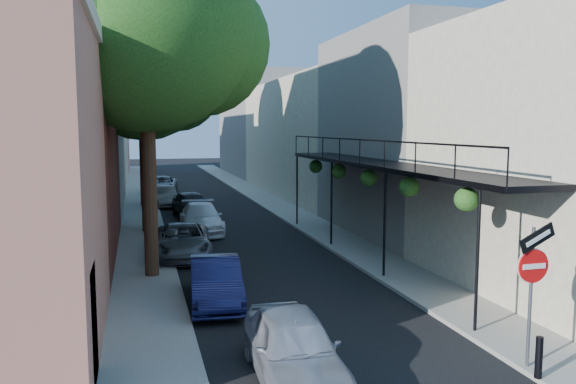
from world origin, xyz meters
TOP-DOWN VIEW (x-y plane):
  - road_surface at (0.00, 30.00)m, footprint 6.00×64.00m
  - sidewalk_left at (-4.00, 30.00)m, footprint 2.00×64.00m
  - sidewalk_right at (4.00, 30.00)m, footprint 2.00×64.00m
  - buildings_left at (-9.30, 28.76)m, footprint 10.10×59.10m
  - buildings_right at (8.99, 29.49)m, footprint 9.80×55.00m
  - sign_post at (3.16, 0.97)m, footprint 0.89×0.17m
  - bollard at (3.00, 0.50)m, footprint 0.14×0.14m
  - oak_near at (-3.37, 10.26)m, footprint 7.48×6.80m
  - oak_mid at (-3.42, 18.23)m, footprint 6.60×6.00m
  - oak_far at (-3.35, 27.27)m, footprint 7.70×7.00m
  - parked_car_a at (-1.40, 1.83)m, footprint 1.75×3.97m
  - parked_car_b at (-2.19, 6.89)m, footprint 1.63×3.89m
  - parked_car_c at (-2.60, 12.78)m, footprint 2.31×4.49m
  - parked_car_d at (-1.40, 17.53)m, footprint 1.99×4.58m
  - parked_car_e at (-1.40, 22.12)m, footprint 2.12×4.23m
  - parked_car_f at (-2.60, 26.69)m, footprint 1.46×3.76m
  - parked_car_g at (-2.52, 33.44)m, footprint 2.69×4.83m

SIDE VIEW (x-z plane):
  - road_surface at x=0.00m, z-range 0.00..0.01m
  - sidewalk_left at x=-4.00m, z-range 0.00..0.12m
  - sidewalk_right at x=4.00m, z-range 0.00..0.12m
  - bollard at x=3.00m, z-range 0.12..0.92m
  - parked_car_c at x=-2.60m, z-range 0.00..1.21m
  - parked_car_f at x=-2.60m, z-range 0.00..1.22m
  - parked_car_b at x=-2.19m, z-range 0.00..1.25m
  - parked_car_g at x=-2.52m, z-range 0.00..1.28m
  - parked_car_d at x=-1.40m, z-range 0.00..1.31m
  - parked_car_a at x=-1.40m, z-range 0.00..1.33m
  - parked_car_e at x=-1.40m, z-range 0.00..1.39m
  - sign_post at x=3.16m, z-range 0.54..3.53m
  - buildings_right at x=8.99m, z-range -0.58..9.42m
  - buildings_left at x=-9.30m, z-range -1.06..10.94m
  - oak_mid at x=-3.42m, z-range 1.96..12.16m
  - oak_near at x=-3.37m, z-range 2.17..13.59m
  - oak_far at x=-3.35m, z-range 2.31..14.21m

